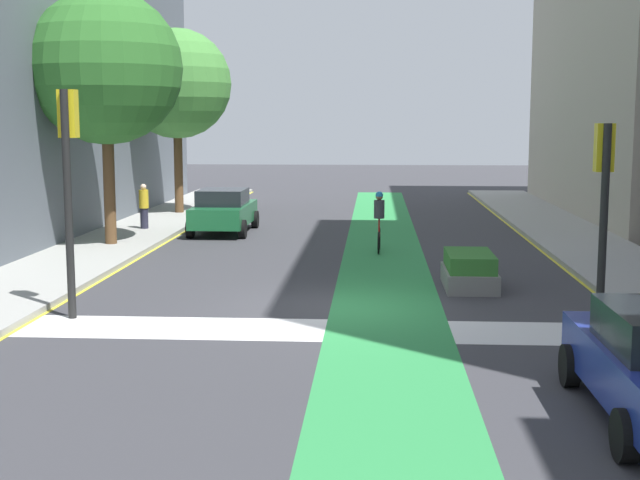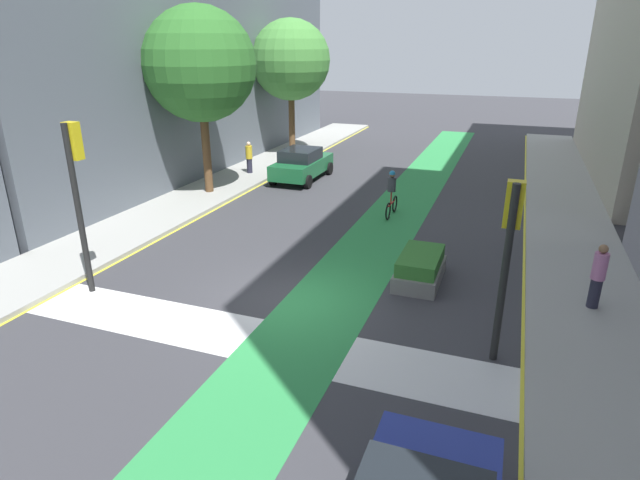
{
  "view_description": "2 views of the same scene",
  "coord_description": "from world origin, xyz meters",
  "px_view_note": "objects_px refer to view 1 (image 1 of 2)",
  "views": [
    {
      "loc": [
        0.85,
        -18.2,
        3.98
      ],
      "look_at": [
        -0.42,
        1.8,
        1.21
      ],
      "focal_mm": 48.8,
      "sensor_mm": 36.0,
      "label": 1
    },
    {
      "loc": [
        5.2,
        -11.33,
        6.46
      ],
      "look_at": [
        0.29,
        1.9,
        1.09
      ],
      "focal_mm": 29.35,
      "sensor_mm": 36.0,
      "label": 2
    }
  ],
  "objects_px": {
    "traffic_signal_near_right": "(604,183)",
    "car_green_left_far": "(224,211)",
    "median_planter": "(469,271)",
    "street_tree_far": "(177,84)",
    "cyclist_in_lane": "(379,220)",
    "pedestrian_sidewalk_left_a": "(144,206)",
    "street_tree_near": "(105,68)",
    "traffic_signal_near_left": "(68,160)"
  },
  "relations": [
    {
      "from": "traffic_signal_near_right",
      "to": "car_green_left_far",
      "type": "height_order",
      "value": "traffic_signal_near_right"
    },
    {
      "from": "car_green_left_far",
      "to": "median_planter",
      "type": "relative_size",
      "value": 1.88
    },
    {
      "from": "cyclist_in_lane",
      "to": "street_tree_near",
      "type": "height_order",
      "value": "street_tree_near"
    },
    {
      "from": "pedestrian_sidewalk_left_a",
      "to": "cyclist_in_lane",
      "type": "bearing_deg",
      "value": -26.02
    },
    {
      "from": "traffic_signal_near_left",
      "to": "median_planter",
      "type": "height_order",
      "value": "traffic_signal_near_left"
    },
    {
      "from": "cyclist_in_lane",
      "to": "median_planter",
      "type": "distance_m",
      "value": 5.98
    },
    {
      "from": "cyclist_in_lane",
      "to": "car_green_left_far",
      "type": "bearing_deg",
      "value": 142.73
    },
    {
      "from": "pedestrian_sidewalk_left_a",
      "to": "car_green_left_far",
      "type": "bearing_deg",
      "value": 2.23
    },
    {
      "from": "cyclist_in_lane",
      "to": "pedestrian_sidewalk_left_a",
      "type": "distance_m",
      "value": 9.27
    },
    {
      "from": "cyclist_in_lane",
      "to": "street_tree_far",
      "type": "bearing_deg",
      "value": 130.94
    },
    {
      "from": "traffic_signal_near_left",
      "to": "car_green_left_far",
      "type": "distance_m",
      "value": 13.64
    },
    {
      "from": "cyclist_in_lane",
      "to": "pedestrian_sidewalk_left_a",
      "type": "relative_size",
      "value": 1.17
    },
    {
      "from": "traffic_signal_near_right",
      "to": "traffic_signal_near_left",
      "type": "xyz_separation_m",
      "value": [
        -10.6,
        -0.42,
        0.44
      ]
    },
    {
      "from": "traffic_signal_near_right",
      "to": "street_tree_far",
      "type": "bearing_deg",
      "value": 124.58
    },
    {
      "from": "traffic_signal_near_right",
      "to": "car_green_left_far",
      "type": "relative_size",
      "value": 0.93
    },
    {
      "from": "street_tree_near",
      "to": "median_planter",
      "type": "relative_size",
      "value": 3.48
    },
    {
      "from": "car_green_left_far",
      "to": "cyclist_in_lane",
      "type": "height_order",
      "value": "cyclist_in_lane"
    },
    {
      "from": "street_tree_near",
      "to": "median_planter",
      "type": "xyz_separation_m",
      "value": [
        10.51,
        -5.81,
        -5.15
      ]
    },
    {
      "from": "traffic_signal_near_left",
      "to": "street_tree_far",
      "type": "xyz_separation_m",
      "value": [
        -2.08,
        18.82,
        2.26
      ]
    },
    {
      "from": "pedestrian_sidewalk_left_a",
      "to": "street_tree_far",
      "type": "bearing_deg",
      "value": 89.87
    },
    {
      "from": "car_green_left_far",
      "to": "cyclist_in_lane",
      "type": "distance_m",
      "value": 6.9
    },
    {
      "from": "car_green_left_far",
      "to": "street_tree_near",
      "type": "relative_size",
      "value": 0.54
    },
    {
      "from": "pedestrian_sidewalk_left_a",
      "to": "median_planter",
      "type": "height_order",
      "value": "pedestrian_sidewalk_left_a"
    },
    {
      "from": "street_tree_near",
      "to": "median_planter",
      "type": "distance_m",
      "value": 13.07
    },
    {
      "from": "traffic_signal_near_right",
      "to": "traffic_signal_near_left",
      "type": "bearing_deg",
      "value": -177.74
    },
    {
      "from": "cyclist_in_lane",
      "to": "median_planter",
      "type": "relative_size",
      "value": 0.83
    },
    {
      "from": "car_green_left_far",
      "to": "traffic_signal_near_left",
      "type": "bearing_deg",
      "value": -93.19
    },
    {
      "from": "traffic_signal_near_right",
      "to": "car_green_left_far",
      "type": "distance_m",
      "value": 16.42
    },
    {
      "from": "car_green_left_far",
      "to": "pedestrian_sidewalk_left_a",
      "type": "relative_size",
      "value": 2.64
    },
    {
      "from": "street_tree_near",
      "to": "street_tree_far",
      "type": "relative_size",
      "value": 1.03
    },
    {
      "from": "traffic_signal_near_right",
      "to": "median_planter",
      "type": "height_order",
      "value": "traffic_signal_near_right"
    },
    {
      "from": "cyclist_in_lane",
      "to": "street_tree_far",
      "type": "height_order",
      "value": "street_tree_far"
    },
    {
      "from": "cyclist_in_lane",
      "to": "traffic_signal_near_right",
      "type": "bearing_deg",
      "value": -63.65
    },
    {
      "from": "traffic_signal_near_left",
      "to": "pedestrian_sidewalk_left_a",
      "type": "bearing_deg",
      "value": 98.96
    },
    {
      "from": "traffic_signal_near_left",
      "to": "cyclist_in_lane",
      "type": "xyz_separation_m",
      "value": [
        6.24,
        9.23,
        -2.23
      ]
    },
    {
      "from": "traffic_signal_near_right",
      "to": "car_green_left_far",
      "type": "xyz_separation_m",
      "value": [
        -9.85,
        12.99,
        -1.96
      ]
    },
    {
      "from": "street_tree_near",
      "to": "traffic_signal_near_left",
      "type": "bearing_deg",
      "value": -77.29
    },
    {
      "from": "traffic_signal_near_right",
      "to": "cyclist_in_lane",
      "type": "distance_m",
      "value": 9.99
    },
    {
      "from": "traffic_signal_near_left",
      "to": "median_planter",
      "type": "bearing_deg",
      "value": 23.66
    },
    {
      "from": "pedestrian_sidewalk_left_a",
      "to": "street_tree_far",
      "type": "distance_m",
      "value": 7.13
    },
    {
      "from": "car_green_left_far",
      "to": "street_tree_far",
      "type": "bearing_deg",
      "value": 117.6
    },
    {
      "from": "car_green_left_far",
      "to": "pedestrian_sidewalk_left_a",
      "type": "bearing_deg",
      "value": -177.77
    }
  ]
}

